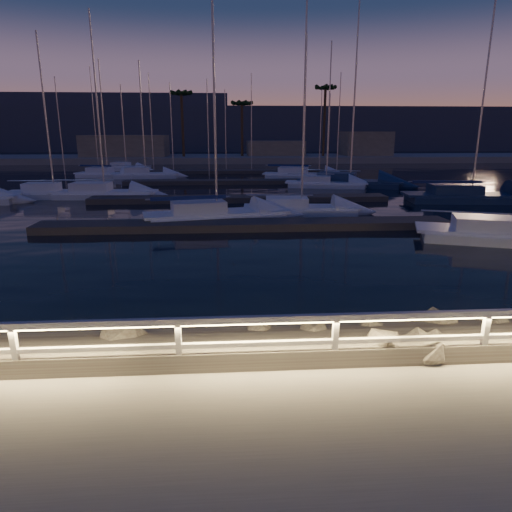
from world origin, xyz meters
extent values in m
plane|color=gray|center=(0.00, 0.00, 0.00)|extent=(400.00, 400.00, 0.00)
cube|color=gray|center=(0.00, -2.50, -0.10)|extent=(240.00, 5.00, 0.20)
cube|color=slate|center=(0.00, 1.50, -0.30)|extent=(240.00, 3.45, 1.29)
plane|color=black|center=(0.00, 80.00, -0.60)|extent=(320.00, 320.00, 0.00)
plane|color=black|center=(0.00, 0.00, -1.20)|extent=(400.00, 400.00, 0.00)
cube|color=silver|center=(-5.00, 0.00, 0.50)|extent=(0.11, 0.11, 1.00)
cube|color=silver|center=(-2.00, 0.00, 0.50)|extent=(0.11, 0.11, 1.00)
cube|color=silver|center=(1.00, 0.00, 0.50)|extent=(0.11, 0.11, 1.00)
cube|color=silver|center=(4.00, 0.00, 0.50)|extent=(0.11, 0.11, 1.00)
cube|color=silver|center=(0.00, 0.00, 1.00)|extent=(44.00, 0.12, 0.12)
cube|color=silver|center=(0.00, 0.00, 0.50)|extent=(44.00, 0.09, 0.09)
cube|color=#FFD772|center=(0.00, -0.02, 0.92)|extent=(44.00, 0.04, 0.03)
sphere|color=slate|center=(-1.73, 2.44, -0.42)|extent=(0.79, 0.79, 0.79)
sphere|color=slate|center=(2.07, 0.38, 0.02)|extent=(0.92, 0.92, 0.92)
sphere|color=slate|center=(1.27, 2.42, -0.41)|extent=(1.10, 1.10, 1.10)
cube|color=#4E4641|center=(0.00, 16.00, -0.40)|extent=(22.00, 2.00, 0.40)
cube|color=#4E4641|center=(0.00, 26.00, -0.40)|extent=(22.00, 2.00, 0.40)
cube|color=#4E4641|center=(0.00, 38.00, -0.40)|extent=(22.00, 2.00, 0.40)
cube|color=#4E4641|center=(0.00, 50.00, -0.40)|extent=(22.00, 2.00, 0.40)
cube|color=gray|center=(0.00, 74.00, -0.20)|extent=(160.00, 14.00, 1.20)
cube|color=gray|center=(-18.00, 74.00, 1.80)|extent=(14.00, 8.00, 4.00)
cube|color=gray|center=(8.00, 75.00, 1.30)|extent=(10.00, 6.00, 3.00)
cube|color=gray|center=(24.00, 74.00, 2.10)|extent=(8.00, 7.00, 4.60)
cylinder|color=brown|center=(-8.00, 72.00, 5.65)|extent=(0.44, 0.44, 10.50)
cylinder|color=brown|center=(2.00, 73.00, 4.90)|extent=(0.44, 0.44, 9.00)
cylinder|color=brown|center=(16.00, 72.00, 6.15)|extent=(0.44, 0.44, 11.50)
cube|color=#333A4E|center=(0.00, 130.00, 4.00)|extent=(220.00, 30.00, 14.00)
cube|color=#333A4E|center=(-60.00, 140.00, 6.00)|extent=(120.00, 25.00, 18.00)
cube|color=white|center=(-1.56, 18.05, -0.45)|extent=(7.98, 4.09, 0.59)
cube|color=white|center=(-1.56, 18.05, -0.07)|extent=(8.52, 3.85, 0.16)
cube|color=white|center=(-2.60, 17.83, 0.31)|extent=(3.30, 2.49, 0.70)
cylinder|color=#A6A6AB|center=(-1.56, 18.05, 6.64)|extent=(0.13, 0.13, 13.21)
cylinder|color=#A6A6AB|center=(-3.11, 17.72, 0.84)|extent=(4.67, 1.09, 0.09)
cube|color=white|center=(3.71, 20.28, -0.45)|extent=(6.88, 2.81, 0.48)
cube|color=white|center=(3.71, 20.28, -0.14)|extent=(7.41, 2.53, 0.13)
cube|color=white|center=(2.78, 20.36, 0.17)|extent=(2.75, 1.90, 0.57)
cylinder|color=#A6A6AB|center=(3.71, 20.28, 5.77)|extent=(0.11, 0.11, 11.65)
cylinder|color=#A6A6AB|center=(2.32, 20.40, 0.61)|extent=(4.19, 0.43, 0.07)
cube|color=white|center=(11.34, 12.38, 0.24)|extent=(3.64, 2.97, 0.64)
cylinder|color=#A6A6AB|center=(10.81, 12.57, 0.73)|extent=(4.77, 1.80, 0.08)
cube|color=white|center=(-14.43, 28.79, -0.45)|extent=(6.62, 2.28, 0.56)
cube|color=white|center=(-14.43, 28.79, -0.09)|extent=(7.17, 1.96, 0.15)
cube|color=white|center=(-15.34, 28.78, 0.26)|extent=(2.59, 1.68, 0.66)
cylinder|color=#A6A6AB|center=(-14.43, 28.79, 5.73)|extent=(0.12, 0.12, 11.45)
cylinder|color=#A6A6AB|center=(-15.80, 28.78, 0.77)|extent=(4.12, 0.13, 0.08)
cube|color=white|center=(-10.47, 28.43, -0.45)|extent=(7.55, 2.96, 0.58)
cube|color=white|center=(-10.47, 28.43, -0.08)|extent=(8.14, 2.63, 0.16)
cube|color=white|center=(-11.49, 28.50, 0.28)|extent=(3.00, 2.04, 0.68)
cylinder|color=#A6A6AB|center=(-10.47, 28.43, 6.45)|extent=(0.13, 0.13, 12.85)
cylinder|color=#A6A6AB|center=(-12.01, 28.53, 0.81)|extent=(4.62, 0.39, 0.08)
cube|color=white|center=(8.35, 34.34, -0.45)|extent=(7.30, 3.80, 0.50)
cube|color=white|center=(8.35, 34.34, -0.13)|extent=(7.79, 3.59, 0.14)
cube|color=white|center=(7.41, 34.55, 0.19)|extent=(3.02, 2.29, 0.59)
cylinder|color=#A6A6AB|center=(8.35, 34.34, 6.00)|extent=(0.11, 0.11, 12.08)
cylinder|color=#A6A6AB|center=(6.94, 34.66, 0.64)|extent=(4.26, 1.03, 0.07)
cube|color=navy|center=(17.12, 24.63, -0.45)|extent=(9.30, 4.01, 0.60)
cube|color=navy|center=(17.12, 24.63, -0.07)|extent=(10.00, 3.65, 0.16)
cube|color=navy|center=(15.88, 24.77, 0.32)|extent=(3.74, 2.64, 0.71)
cylinder|color=#A6A6AB|center=(17.12, 24.63, 7.87)|extent=(0.13, 0.13, 15.66)
cylinder|color=#A6A6AB|center=(15.26, 24.85, 0.87)|extent=(5.61, 0.73, 0.09)
cube|color=white|center=(-9.95, 44.58, -0.45)|extent=(6.89, 2.70, 0.57)
cube|color=white|center=(-9.95, 44.58, -0.09)|extent=(7.42, 2.40, 0.16)
cube|color=white|center=(-10.89, 44.51, 0.28)|extent=(2.73, 1.86, 0.68)
cylinder|color=#A6A6AB|center=(-9.95, 44.58, 5.88)|extent=(0.12, 0.12, 11.72)
cylinder|color=#A6A6AB|center=(-11.36, 44.48, 0.80)|extent=(4.21, 0.37, 0.08)
cube|color=white|center=(7.61, 42.70, -0.45)|extent=(8.61, 4.75, 0.59)
cube|color=white|center=(7.61, 42.70, -0.07)|extent=(9.16, 4.53, 0.16)
cube|color=white|center=(6.51, 42.99, 0.30)|extent=(3.60, 2.80, 0.70)
cylinder|color=#A6A6AB|center=(7.61, 42.70, 7.13)|extent=(0.13, 0.13, 14.20)
cylinder|color=#A6A6AB|center=(5.96, 43.14, 0.84)|extent=(4.96, 1.40, 0.09)
cube|color=navy|center=(10.80, 35.07, -0.45)|extent=(9.50, 6.13, 0.60)
cube|color=navy|center=(10.80, 35.07, -0.07)|extent=(10.03, 5.99, 0.16)
cube|color=navy|center=(9.64, 35.53, 0.32)|extent=(4.10, 3.39, 0.71)
cylinder|color=#A6A6AB|center=(10.80, 35.07, 7.88)|extent=(0.13, 0.13, 15.67)
cylinder|color=#A6A6AB|center=(9.06, 35.76, 0.87)|extent=(5.27, 2.17, 0.09)
cube|color=white|center=(-14.22, 55.00, -0.45)|extent=(6.31, 3.90, 0.51)
cube|color=white|center=(-14.22, 55.00, -0.13)|extent=(6.68, 3.79, 0.14)
cube|color=white|center=(-15.00, 55.28, 0.20)|extent=(2.70, 2.20, 0.60)
cylinder|color=#A6A6AB|center=(-14.22, 55.00, 5.17)|extent=(0.11, 0.11, 10.40)
cylinder|color=#A6A6AB|center=(-15.39, 55.42, 0.66)|extent=(3.55, 1.33, 0.07)
cube|color=white|center=(-14.31, 45.32, -0.45)|extent=(7.26, 4.08, 0.54)
cube|color=white|center=(-14.31, 45.32, -0.11)|extent=(7.72, 3.90, 0.15)
cube|color=white|center=(-15.23, 45.58, 0.23)|extent=(3.05, 2.39, 0.64)
cylinder|color=#A6A6AB|center=(-14.31, 45.32, 5.98)|extent=(0.12, 0.12, 11.98)
cylinder|color=#A6A6AB|center=(-15.69, 45.71, 0.72)|extent=(4.17, 1.24, 0.08)
camera|label=1|loc=(-1.07, -7.94, 4.40)|focal=32.00mm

